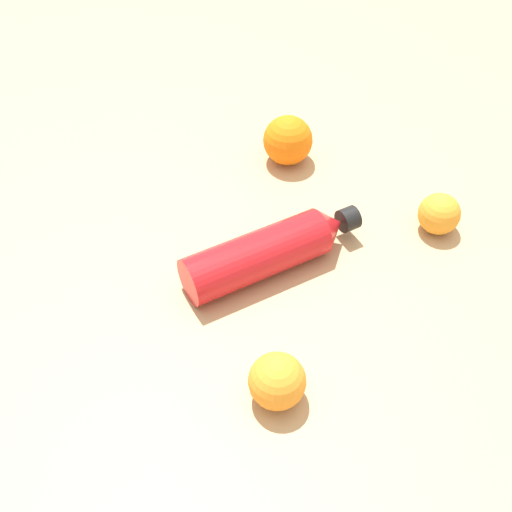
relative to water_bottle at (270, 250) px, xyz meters
name	(u,v)px	position (x,y,z in m)	size (l,w,h in m)	color
ground_plane	(273,296)	(0.01, 0.05, -0.03)	(2.40, 2.40, 0.00)	tan
water_bottle	(270,250)	(0.00, 0.00, 0.00)	(0.27, 0.10, 0.07)	red
orange_0	(439,214)	(-0.26, 0.02, 0.00)	(0.06, 0.06, 0.06)	orange
orange_1	(277,381)	(0.07, 0.20, 0.00)	(0.07, 0.07, 0.07)	orange
orange_2	(288,140)	(-0.12, -0.21, 0.01)	(0.08, 0.08, 0.08)	orange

